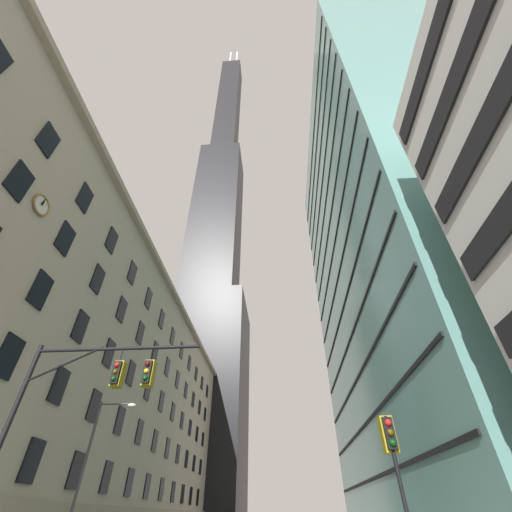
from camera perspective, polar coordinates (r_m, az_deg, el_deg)
station_building at (r=47.35m, az=-25.84°, el=-20.57°), size 16.25×75.96×26.55m
dark_skyscraper at (r=109.44m, az=-7.35°, el=0.81°), size 22.53×22.53×235.06m
glass_office_midrise at (r=46.43m, az=25.08°, el=1.98°), size 19.70×38.54×57.72m
traffic_signal_mast at (r=15.68m, az=-27.23°, el=-20.61°), size 7.24×0.63×7.23m
traffic_light_near_right at (r=12.43m, az=22.26°, el=-27.77°), size 0.40×0.63×3.88m
street_lamppost at (r=25.61m, az=-26.31°, el=-28.21°), size 2.51×0.32×7.37m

